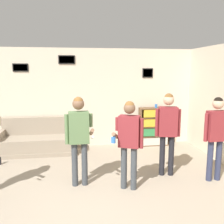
{
  "coord_description": "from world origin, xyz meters",
  "views": [
    {
      "loc": [
        -0.13,
        -3.2,
        2.12
      ],
      "look_at": [
        0.63,
        1.82,
        1.26
      ],
      "focal_mm": 40.0,
      "sensor_mm": 36.0,
      "label": 1
    }
  ],
  "objects_px": {
    "bookshelf": "(154,127)",
    "person_spectator_far_right": "(216,130)",
    "person_player_foreground_center": "(79,132)",
    "bottle_on_floor": "(0,161)",
    "person_watcher_holding_cup": "(129,136)",
    "couch": "(39,141)",
    "person_spectator_near_bookshelf": "(168,126)",
    "drinking_cup": "(156,106)"
  },
  "relations": [
    {
      "from": "person_player_foreground_center",
      "to": "person_spectator_near_bookshelf",
      "type": "height_order",
      "value": "person_spectator_near_bookshelf"
    },
    {
      "from": "person_player_foreground_center",
      "to": "person_watcher_holding_cup",
      "type": "bearing_deg",
      "value": -17.41
    },
    {
      "from": "person_spectator_far_right",
      "to": "drinking_cup",
      "type": "relative_size",
      "value": 15.74
    },
    {
      "from": "person_watcher_holding_cup",
      "to": "drinking_cup",
      "type": "distance_m",
      "value": 2.86
    },
    {
      "from": "person_player_foreground_center",
      "to": "drinking_cup",
      "type": "relative_size",
      "value": 16.01
    },
    {
      "from": "couch",
      "to": "person_spectator_far_right",
      "type": "xyz_separation_m",
      "value": [
        3.59,
        -2.22,
        0.7
      ]
    },
    {
      "from": "bottle_on_floor",
      "to": "drinking_cup",
      "type": "xyz_separation_m",
      "value": [
        3.97,
        0.95,
        1.03
      ]
    },
    {
      "from": "bookshelf",
      "to": "person_spectator_near_bookshelf",
      "type": "relative_size",
      "value": 0.64
    },
    {
      "from": "couch",
      "to": "bookshelf",
      "type": "bearing_deg",
      "value": 3.54
    },
    {
      "from": "bookshelf",
      "to": "person_spectator_far_right",
      "type": "height_order",
      "value": "person_spectator_far_right"
    },
    {
      "from": "bookshelf",
      "to": "drinking_cup",
      "type": "bearing_deg",
      "value": -0.34
    },
    {
      "from": "person_watcher_holding_cup",
      "to": "person_spectator_near_bookshelf",
      "type": "xyz_separation_m",
      "value": [
        0.89,
        0.48,
        0.05
      ]
    },
    {
      "from": "couch",
      "to": "person_spectator_far_right",
      "type": "distance_m",
      "value": 4.28
    },
    {
      "from": "person_spectator_far_right",
      "to": "person_watcher_holding_cup",
      "type": "bearing_deg",
      "value": -176.45
    },
    {
      "from": "person_player_foreground_center",
      "to": "bottle_on_floor",
      "type": "bearing_deg",
      "value": 143.84
    },
    {
      "from": "person_watcher_holding_cup",
      "to": "person_spectator_near_bookshelf",
      "type": "height_order",
      "value": "person_spectator_near_bookshelf"
    },
    {
      "from": "bookshelf",
      "to": "couch",
      "type": "bearing_deg",
      "value": -176.46
    },
    {
      "from": "bookshelf",
      "to": "person_spectator_near_bookshelf",
      "type": "height_order",
      "value": "person_spectator_near_bookshelf"
    },
    {
      "from": "person_player_foreground_center",
      "to": "person_watcher_holding_cup",
      "type": "height_order",
      "value": "person_player_foreground_center"
    },
    {
      "from": "person_watcher_holding_cup",
      "to": "person_spectator_near_bookshelf",
      "type": "distance_m",
      "value": 1.01
    },
    {
      "from": "bookshelf",
      "to": "person_player_foreground_center",
      "type": "bearing_deg",
      "value": -133.81
    },
    {
      "from": "person_player_foreground_center",
      "to": "person_spectator_far_right",
      "type": "relative_size",
      "value": 1.02
    },
    {
      "from": "person_watcher_holding_cup",
      "to": "person_spectator_far_right",
      "type": "xyz_separation_m",
      "value": [
        1.71,
        0.11,
        0.02
      ]
    },
    {
      "from": "bottle_on_floor",
      "to": "person_watcher_holding_cup",
      "type": "bearing_deg",
      "value": -30.74
    },
    {
      "from": "person_player_foreground_center",
      "to": "person_spectator_near_bookshelf",
      "type": "xyz_separation_m",
      "value": [
        1.75,
        0.21,
        0.01
      ]
    },
    {
      "from": "person_spectator_near_bookshelf",
      "to": "bottle_on_floor",
      "type": "distance_m",
      "value": 3.81
    },
    {
      "from": "bottle_on_floor",
      "to": "drinking_cup",
      "type": "bearing_deg",
      "value": 13.48
    },
    {
      "from": "person_watcher_holding_cup",
      "to": "bottle_on_floor",
      "type": "relative_size",
      "value": 6.56
    },
    {
      "from": "person_player_foreground_center",
      "to": "person_spectator_far_right",
      "type": "xyz_separation_m",
      "value": [
        2.57,
        -0.17,
        -0.02
      ]
    },
    {
      "from": "couch",
      "to": "bottle_on_floor",
      "type": "relative_size",
      "value": 8.01
    },
    {
      "from": "person_player_foreground_center",
      "to": "drinking_cup",
      "type": "distance_m",
      "value": 3.15
    },
    {
      "from": "couch",
      "to": "bottle_on_floor",
      "type": "xyz_separation_m",
      "value": [
        -0.76,
        -0.76,
        -0.2
      ]
    },
    {
      "from": "couch",
      "to": "person_spectator_far_right",
      "type": "relative_size",
      "value": 1.2
    },
    {
      "from": "person_spectator_far_right",
      "to": "bottle_on_floor",
      "type": "height_order",
      "value": "person_spectator_far_right"
    },
    {
      "from": "drinking_cup",
      "to": "person_spectator_near_bookshelf",
      "type": "bearing_deg",
      "value": -102.13
    },
    {
      "from": "person_player_foreground_center",
      "to": "bottle_on_floor",
      "type": "xyz_separation_m",
      "value": [
        -1.78,
        1.3,
        -0.92
      ]
    },
    {
      "from": "drinking_cup",
      "to": "bookshelf",
      "type": "bearing_deg",
      "value": 179.66
    },
    {
      "from": "couch",
      "to": "drinking_cup",
      "type": "relative_size",
      "value": 18.87
    },
    {
      "from": "person_spectator_near_bookshelf",
      "to": "drinking_cup",
      "type": "distance_m",
      "value": 2.1
    },
    {
      "from": "person_spectator_far_right",
      "to": "bookshelf",
      "type": "bearing_deg",
      "value": 99.54
    },
    {
      "from": "person_spectator_far_right",
      "to": "drinking_cup",
      "type": "height_order",
      "value": "person_spectator_far_right"
    },
    {
      "from": "person_spectator_far_right",
      "to": "drinking_cup",
      "type": "bearing_deg",
      "value": 98.86
    }
  ]
}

